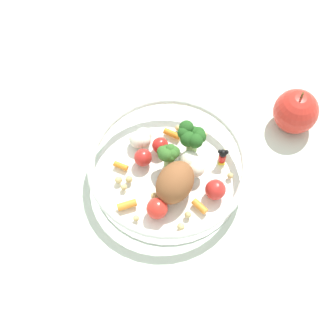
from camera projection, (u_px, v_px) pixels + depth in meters
name	position (u px, v px, depth m)	size (l,w,h in m)	color
ground_plane	(168.00, 176.00, 0.79)	(2.40, 2.40, 0.00)	silver
food_container	(170.00, 167.00, 0.77)	(0.25, 0.25, 0.07)	white
loose_apple	(296.00, 111.00, 0.81)	(0.07, 0.07, 0.09)	red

